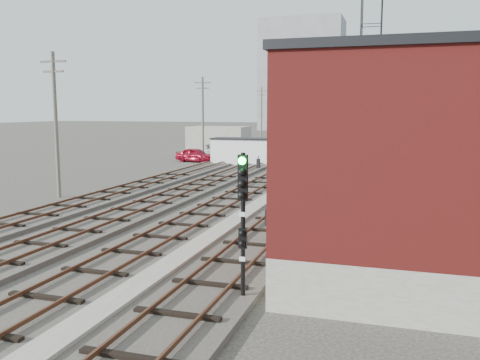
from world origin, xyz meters
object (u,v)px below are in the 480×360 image
at_px(site_trailer, 243,151).
at_px(car_grey, 227,151).
at_px(car_silver, 221,153).
at_px(car_red, 196,155).
at_px(signal_mast, 243,215).
at_px(switch_stand, 258,164).

height_order(site_trailer, car_grey, site_trailer).
xyz_separation_m(car_silver, car_grey, (-0.08, 2.34, 0.11)).
distance_m(car_red, car_silver, 4.72).
distance_m(site_trailer, car_red, 5.67).
bearing_deg(car_red, signal_mast, -144.68).
relative_size(signal_mast, switch_stand, 3.45).
xyz_separation_m(site_trailer, car_red, (-5.57, 0.88, -0.60)).
height_order(signal_mast, car_red, signal_mast).
height_order(switch_stand, car_red, car_red).
bearing_deg(car_silver, switch_stand, -139.02).
bearing_deg(signal_mast, car_silver, 110.08).
relative_size(signal_mast, site_trailer, 0.67).
distance_m(car_red, car_grey, 6.99).
bearing_deg(car_red, car_silver, -4.49).
bearing_deg(signal_mast, car_red, 114.03).
bearing_deg(site_trailer, car_grey, 118.84).
bearing_deg(switch_stand, car_grey, 121.64).
relative_size(site_trailer, car_red, 1.46).
height_order(site_trailer, car_red, site_trailer).
relative_size(car_silver, car_grey, 0.75).
relative_size(car_red, car_grey, 0.88).
distance_m(signal_mast, site_trailer, 37.31).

